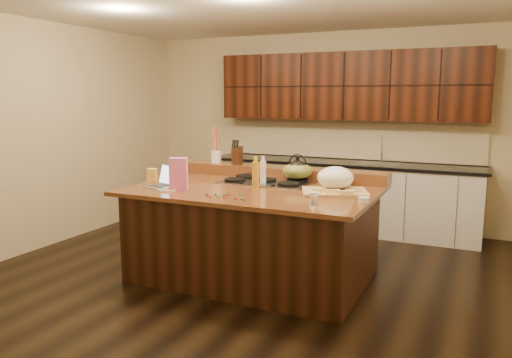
% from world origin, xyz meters
% --- Properties ---
extents(room, '(5.52, 5.02, 2.72)m').
position_xyz_m(room, '(0.00, 0.00, 1.35)').
color(room, black).
rests_on(room, ground).
extents(island, '(2.40, 1.60, 0.92)m').
position_xyz_m(island, '(0.00, 0.00, 0.46)').
color(island, black).
rests_on(island, ground).
extents(back_ledge, '(2.40, 0.30, 0.12)m').
position_xyz_m(back_ledge, '(0.00, 0.70, 0.98)').
color(back_ledge, '#301D0A').
rests_on(back_ledge, island).
extents(cooktop, '(0.92, 0.52, 0.05)m').
position_xyz_m(cooktop, '(0.00, 0.30, 0.94)').
color(cooktop, gray).
rests_on(cooktop, island).
extents(back_counter, '(3.70, 0.66, 2.40)m').
position_xyz_m(back_counter, '(0.30, 2.23, 0.98)').
color(back_counter, silver).
rests_on(back_counter, ground).
extents(kettle, '(0.22, 0.22, 0.19)m').
position_xyz_m(kettle, '(0.30, 0.43, 1.06)').
color(kettle, black).
rests_on(kettle, cooktop).
extents(green_bowl, '(0.36, 0.36, 0.17)m').
position_xyz_m(green_bowl, '(0.30, 0.43, 1.05)').
color(green_bowl, olive).
rests_on(green_bowl, cooktop).
extents(laptop, '(0.38, 0.34, 0.22)m').
position_xyz_m(laptop, '(-0.81, -0.36, 0.98)').
color(laptop, '#B7B7BC').
rests_on(laptop, island).
extents(oil_bottle, '(0.09, 0.09, 0.27)m').
position_xyz_m(oil_bottle, '(0.06, -0.08, 1.06)').
color(oil_bottle, orange).
rests_on(oil_bottle, island).
extents(vinegar_bottle, '(0.07, 0.07, 0.25)m').
position_xyz_m(vinegar_bottle, '(0.02, 0.18, 1.04)').
color(vinegar_bottle, silver).
rests_on(vinegar_bottle, island).
extents(wooden_tray, '(0.71, 0.62, 0.24)m').
position_xyz_m(wooden_tray, '(0.79, 0.12, 1.03)').
color(wooden_tray, tan).
rests_on(wooden_tray, island).
extents(ramekin_a, '(0.13, 0.13, 0.04)m').
position_xyz_m(ramekin_a, '(1.15, -0.23, 0.94)').
color(ramekin_a, white).
rests_on(ramekin_a, island).
extents(ramekin_b, '(0.10, 0.10, 0.04)m').
position_xyz_m(ramekin_b, '(0.69, -0.19, 0.94)').
color(ramekin_b, white).
rests_on(ramekin_b, island).
extents(ramekin_c, '(0.12, 0.12, 0.04)m').
position_xyz_m(ramekin_c, '(0.95, 0.09, 0.94)').
color(ramekin_c, white).
rests_on(ramekin_c, island).
extents(strainer_bowl, '(0.32, 0.32, 0.09)m').
position_xyz_m(strainer_bowl, '(0.75, 0.43, 0.97)').
color(strainer_bowl, '#996B3F').
rests_on(strainer_bowl, island).
extents(kitchen_timer, '(0.10, 0.10, 0.07)m').
position_xyz_m(kitchen_timer, '(0.80, -0.52, 0.96)').
color(kitchen_timer, silver).
rests_on(kitchen_timer, island).
extents(pink_bag, '(0.19, 0.15, 0.32)m').
position_xyz_m(pink_bag, '(-0.60, -0.43, 1.08)').
color(pink_bag, pink).
rests_on(pink_bag, island).
extents(candy_plate, '(0.20, 0.20, 0.01)m').
position_xyz_m(candy_plate, '(-0.69, -0.49, 0.93)').
color(candy_plate, white).
rests_on(candy_plate, island).
extents(package_box, '(0.11, 0.09, 0.14)m').
position_xyz_m(package_box, '(-1.15, -0.11, 0.99)').
color(package_box, '#E6B751').
rests_on(package_box, island).
extents(utensil_crock, '(0.14, 0.14, 0.14)m').
position_xyz_m(utensil_crock, '(-0.82, 0.70, 1.11)').
color(utensil_crock, white).
rests_on(utensil_crock, back_ledge).
extents(knife_block, '(0.14, 0.18, 0.20)m').
position_xyz_m(knife_block, '(-0.54, 0.70, 1.14)').
color(knife_block, black).
rests_on(knife_block, back_ledge).
extents(gumdrop_0, '(0.02, 0.02, 0.02)m').
position_xyz_m(gumdrop_0, '(-0.20, -0.57, 0.93)').
color(gumdrop_0, red).
rests_on(gumdrop_0, island).
extents(gumdrop_1, '(0.02, 0.02, 0.02)m').
position_xyz_m(gumdrop_1, '(-0.16, -0.48, 0.93)').
color(gumdrop_1, '#198C26').
rests_on(gumdrop_1, island).
extents(gumdrop_2, '(0.02, 0.02, 0.02)m').
position_xyz_m(gumdrop_2, '(-0.07, -0.51, 0.93)').
color(gumdrop_2, red).
rests_on(gumdrop_2, island).
extents(gumdrop_3, '(0.02, 0.02, 0.02)m').
position_xyz_m(gumdrop_3, '(0.14, -0.56, 0.93)').
color(gumdrop_3, '#198C26').
rests_on(gumdrop_3, island).
extents(gumdrop_4, '(0.02, 0.02, 0.02)m').
position_xyz_m(gumdrop_4, '(-0.15, -0.60, 0.93)').
color(gumdrop_4, red).
rests_on(gumdrop_4, island).
extents(gumdrop_5, '(0.02, 0.02, 0.02)m').
position_xyz_m(gumdrop_5, '(0.04, -0.38, 0.93)').
color(gumdrop_5, '#198C26').
rests_on(gumdrop_5, island).
extents(gumdrop_6, '(0.02, 0.02, 0.02)m').
position_xyz_m(gumdrop_6, '(-0.02, -0.59, 0.93)').
color(gumdrop_6, red).
rests_on(gumdrop_6, island).
extents(gumdrop_7, '(0.02, 0.02, 0.02)m').
position_xyz_m(gumdrop_7, '(-0.23, -0.52, 0.93)').
color(gumdrop_7, '#198C26').
rests_on(gumdrop_7, island).
extents(gumdrop_8, '(0.02, 0.02, 0.02)m').
position_xyz_m(gumdrop_8, '(0.16, -0.54, 0.93)').
color(gumdrop_8, red).
rests_on(gumdrop_8, island).
extents(gumdrop_9, '(0.02, 0.02, 0.02)m').
position_xyz_m(gumdrop_9, '(0.19, -0.60, 0.93)').
color(gumdrop_9, '#198C26').
rests_on(gumdrop_9, island).
extents(gumdrop_10, '(0.02, 0.02, 0.02)m').
position_xyz_m(gumdrop_10, '(-0.05, -0.45, 0.93)').
color(gumdrop_10, red).
rests_on(gumdrop_10, island).
extents(gumdrop_11, '(0.02, 0.02, 0.02)m').
position_xyz_m(gumdrop_11, '(-0.09, -0.58, 0.93)').
color(gumdrop_11, '#198C26').
rests_on(gumdrop_11, island).
extents(gumdrop_12, '(0.02, 0.02, 0.02)m').
position_xyz_m(gumdrop_12, '(0.11, -0.61, 0.93)').
color(gumdrop_12, red).
rests_on(gumdrop_12, island).
extents(gumdrop_13, '(0.02, 0.02, 0.02)m').
position_xyz_m(gumdrop_13, '(-0.08, -0.47, 0.93)').
color(gumdrop_13, '#198C26').
rests_on(gumdrop_13, island).
extents(gumdrop_14, '(0.02, 0.02, 0.02)m').
position_xyz_m(gumdrop_14, '(0.16, -0.58, 0.93)').
color(gumdrop_14, red).
rests_on(gumdrop_14, island).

